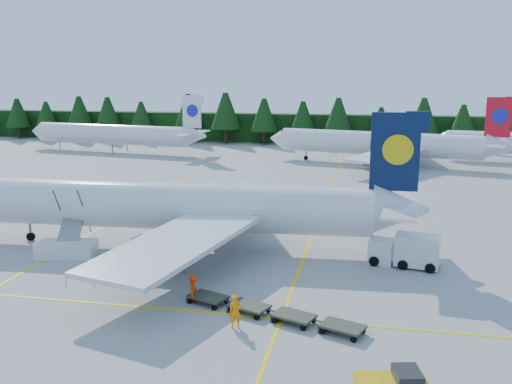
% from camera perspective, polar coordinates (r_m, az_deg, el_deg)
% --- Properties ---
extents(ground, '(320.00, 320.00, 0.00)m').
position_cam_1_polar(ground, '(41.62, -4.42, -8.51)').
color(ground, '#9B9B96').
rests_on(ground, ground).
extents(taxi_stripe_a, '(0.25, 120.00, 0.01)m').
position_cam_1_polar(taxi_stripe_a, '(64.27, -11.64, -1.40)').
color(taxi_stripe_a, yellow).
rests_on(taxi_stripe_a, ground).
extents(taxi_stripe_b, '(0.25, 120.00, 0.01)m').
position_cam_1_polar(taxi_stripe_b, '(59.49, 6.42, -2.29)').
color(taxi_stripe_b, yellow).
rests_on(taxi_stripe_b, ground).
extents(taxi_stripe_cross, '(80.00, 0.25, 0.01)m').
position_cam_1_polar(taxi_stripe_cross, '(36.30, -7.04, -11.69)').
color(taxi_stripe_cross, yellow).
rests_on(taxi_stripe_cross, ground).
extents(treeline_hedge, '(220.00, 4.00, 6.00)m').
position_cam_1_polar(treeline_hedge, '(120.55, 6.21, 6.31)').
color(treeline_hedge, black).
rests_on(treeline_hedge, ground).
extents(airliner_navy, '(39.57, 32.51, 11.50)m').
position_cam_1_polar(airliner_navy, '(48.35, -9.40, -1.46)').
color(airliner_navy, silver).
rests_on(airliner_navy, ground).
extents(airliner_red, '(37.36, 30.42, 10.99)m').
position_cam_1_polar(airliner_red, '(93.70, 11.77, 4.75)').
color(airliner_red, silver).
rests_on(airliner_red, ground).
extents(airliner_far_left, '(36.42, 8.65, 10.63)m').
position_cam_1_polar(airliner_far_left, '(110.31, -14.76, 5.66)').
color(airliner_far_left, silver).
rests_on(airliner_far_left, ground).
extents(airstairs, '(4.91, 6.67, 4.07)m').
position_cam_1_polar(airstairs, '(48.53, -18.30, -5.01)').
color(airstairs, silver).
rests_on(airstairs, ground).
extents(service_truck, '(5.46, 2.83, 2.51)m').
position_cam_1_polar(service_truck, '(44.94, 14.63, -5.65)').
color(service_truck, white).
rests_on(service_truck, ground).
extents(dolly_train, '(11.42, 4.94, 0.14)m').
position_cam_1_polar(dolly_train, '(34.94, 1.52, -11.77)').
color(dolly_train, '#363A2A').
rests_on(dolly_train, ground).
extents(crew_a, '(0.83, 0.67, 1.96)m').
position_cam_1_polar(crew_a, '(33.44, -2.06, -11.90)').
color(crew_a, orange).
rests_on(crew_a, ground).
extents(crew_c, '(0.59, 0.82, 1.88)m').
position_cam_1_polar(crew_c, '(37.04, -6.27, -9.62)').
color(crew_c, '#EC3304').
rests_on(crew_c, ground).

